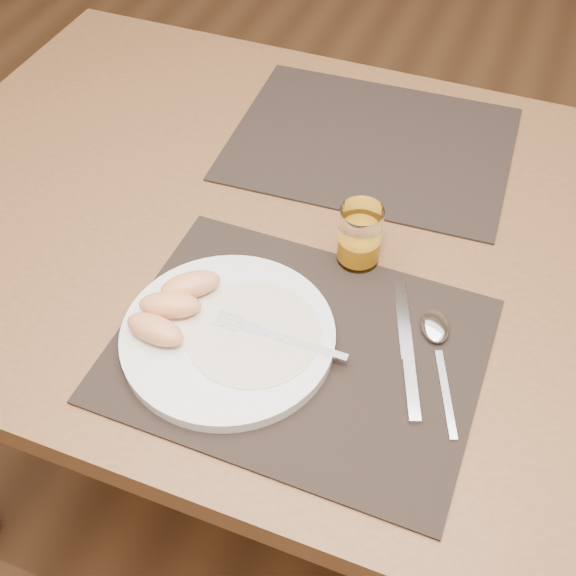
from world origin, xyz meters
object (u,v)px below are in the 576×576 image
Objects in this scene: spoon at (436,335)px; placemat_far at (371,143)px; juice_glass at (360,238)px; placemat_near at (298,349)px; plate at (228,336)px; table at (336,272)px; fork at (269,334)px; knife at (408,359)px.

placemat_far is at bearing 118.28° from spoon.
placemat_near is at bearing -97.03° from juice_glass.
spoon is (0.24, 0.10, -0.00)m from plate.
plate reaches higher than table.
fork is 0.21m from spoon.
knife is 0.19m from juice_glass.
placemat_far is (-0.02, 0.22, 0.09)m from table.
placemat_near is at bearing -166.46° from knife.
knife is at bearing -50.94° from table.
spoon is (0.18, -0.14, 0.09)m from table.
fork reaches higher than table.
fork reaches higher than knife.
fork is 0.94× the size of spoon.
placemat_far is at bearing 94.90° from placemat_near.
plate is (-0.09, -0.02, 0.01)m from placemat_near.
spoon reaches higher than placemat_near.
table is 0.24m from placemat_near.
placemat_near is 1.67× the size of plate.
juice_glass is at bearing -77.23° from placemat_far.
plate is at bearing -96.10° from placemat_far.
plate is (-0.05, -0.46, 0.01)m from placemat_far.
knife is at bearing -67.33° from placemat_far.
knife reaches higher than placemat_far.
juice_glass is (0.06, 0.18, 0.02)m from fork.
plate is 1.45× the size of spoon.
spoon is at bearing 23.13° from fork.
table is at bearing -85.37° from placemat_far.
fork is 1.95× the size of juice_glass.
table is 0.25m from fork.
knife is (0.17, -0.41, 0.00)m from placemat_far.
table is 0.24m from spoon.
table is at bearing 74.38° from plate.
plate is at bearing -105.62° from table.
fork is 0.17m from knife.
table is 0.14m from juice_glass.
placemat_far is at bearing 83.90° from plate.
plate is at bearing -166.79° from knife.
spoon reaches higher than knife.
placemat_near reaches higher than table.
spoon is (0.19, 0.08, -0.01)m from fork.
fork is at bearing -89.99° from placemat_far.
juice_glass reaches higher than fork.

